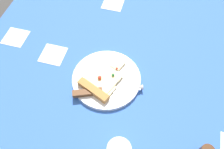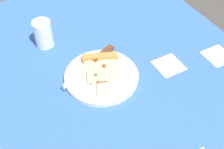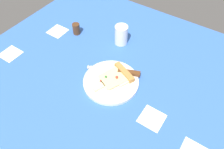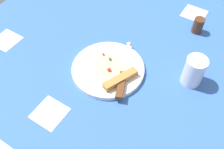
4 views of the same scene
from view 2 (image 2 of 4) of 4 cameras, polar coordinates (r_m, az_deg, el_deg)
The scene contains 5 objects.
ground_plane at distance 93.38cm, azimuth -6.59°, elevation -2.27°, with size 120.53×120.53×3.00cm.
plate at distance 92.54cm, azimuth -2.12°, elevation -0.38°, with size 24.23×24.23×1.56cm, color silver.
pizza_slice at distance 93.22cm, azimuth -2.26°, elevation 1.45°, with size 14.56×19.06×2.58cm.
knife at distance 95.41cm, azimuth -3.67°, elevation 2.54°, with size 23.01×11.04×2.45cm.
drinking_glass at distance 104.93cm, azimuth -13.71°, elevation 8.02°, with size 6.51×6.51×10.09cm, color white.
Camera 2 is at (-19.35, -58.57, 68.63)cm, focal length 45.28 mm.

